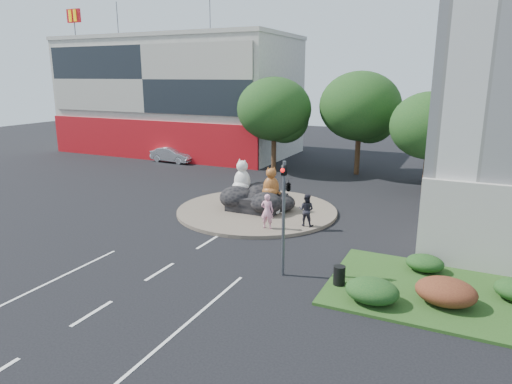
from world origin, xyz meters
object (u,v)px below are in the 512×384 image
cat_white (242,175)px  kitten_calico (229,202)px  litter_bin (339,275)px  pedestrian_dark (306,210)px  pedestrian_pink (267,211)px  parked_car (172,155)px  cat_tabby (271,181)px  kitten_white (277,208)px

cat_white → kitten_calico: size_ratio=2.37×
cat_white → litter_bin: bearing=-32.7°
kitten_calico → pedestrian_dark: 5.53m
pedestrian_pink → litter_bin: pedestrian_pink is taller
cat_white → pedestrian_dark: (5.10, -2.18, -1.06)m
pedestrian_pink → parked_car: 22.58m
pedestrian_dark → parked_car: pedestrian_dark is taller
cat_white → pedestrian_pink: size_ratio=1.10×
cat_tabby → litter_bin: bearing=-80.7°
kitten_calico → pedestrian_dark: size_ratio=0.49×
kitten_calico → pedestrian_pink: 4.36m
cat_white → cat_tabby: (2.12, -0.25, -0.13)m
pedestrian_dark → litter_bin: size_ratio=2.31×
kitten_calico → cat_white: bearing=105.6°
cat_white → kitten_white: bearing=-5.5°
litter_bin → pedestrian_pink: bearing=137.4°
pedestrian_pink → litter_bin: bearing=130.3°
pedestrian_dark → parked_car: 23.14m
cat_tabby → kitten_calico: (-2.44, -0.91, -1.38)m
pedestrian_pink → litter_bin: 7.37m
cat_white → parked_car: cat_white is taller
pedestrian_pink → parked_car: size_ratio=0.43×
pedestrian_pink → kitten_calico: bearing=-40.1°
cat_white → pedestrian_dark: size_ratio=1.17×
kitten_calico → kitten_white: kitten_calico is taller
cat_white → litter_bin: cat_white is taller
cat_white → kitten_white: 3.30m
cat_white → pedestrian_dark: bearing=-11.7°
cat_tabby → litter_bin: cat_tabby is taller
cat_tabby → pedestrian_dark: bearing=-62.4°
cat_tabby → pedestrian_pink: (1.20, -3.26, -0.86)m
cat_white → kitten_white: (2.77, -0.85, -1.56)m
pedestrian_pink → pedestrian_dark: size_ratio=1.07×
cat_white → cat_tabby: cat_white is taller
kitten_calico → parked_car: bearing=167.4°
cat_white → kitten_calico: cat_white is taller
cat_tabby → parked_car: cat_tabby is taller
pedestrian_dark → pedestrian_pink: bearing=36.6°
pedestrian_pink → litter_bin: size_ratio=2.46×
parked_car → litter_bin: 29.92m
parked_car → litter_bin: size_ratio=5.73×
cat_tabby → kitten_calico: 2.95m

